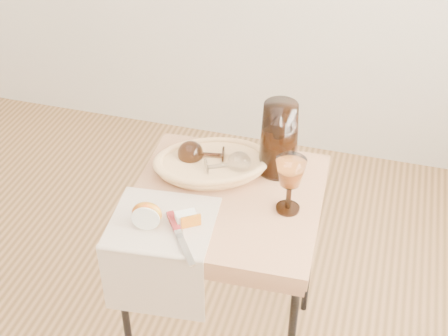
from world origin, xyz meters
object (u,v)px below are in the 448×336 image
(apple_half, at_px, (147,214))
(table_knife, at_px, (180,235))
(tea_towel, at_px, (162,222))
(goblet_lying_a, at_px, (205,154))
(bread_basket, at_px, (212,165))
(pitcher, at_px, (279,138))
(side_table, at_px, (226,280))
(goblet_lying_b, at_px, (225,165))
(wine_goblet, at_px, (290,185))

(apple_half, distance_m, table_knife, 0.11)
(apple_half, height_order, table_knife, apple_half)
(tea_towel, bearing_deg, table_knife, -41.51)
(apple_half, bearing_deg, goblet_lying_a, 64.85)
(bread_basket, bearing_deg, pitcher, -3.77)
(bread_basket, xyz_separation_m, apple_half, (-0.10, -0.30, 0.02))
(side_table, relative_size, tea_towel, 2.45)
(pitcher, distance_m, table_knife, 0.45)
(goblet_lying_a, height_order, table_knife, goblet_lying_a)
(tea_towel, height_order, table_knife, table_knife)
(side_table, bearing_deg, tea_towel, -130.20)
(goblet_lying_b, bearing_deg, apple_half, -146.67)
(tea_towel, distance_m, bread_basket, 0.28)
(side_table, bearing_deg, bread_basket, 125.74)
(side_table, relative_size, goblet_lying_b, 5.89)
(goblet_lying_a, xyz_separation_m, pitcher, (0.23, 0.06, 0.07))
(tea_towel, height_order, goblet_lying_a, goblet_lying_a)
(tea_towel, xyz_separation_m, table_knife, (0.07, -0.05, 0.01))
(apple_half, bearing_deg, pitcher, 38.76)
(tea_towel, distance_m, wine_goblet, 0.38)
(side_table, height_order, bread_basket, bread_basket)
(goblet_lying_a, bearing_deg, apple_half, 65.95)
(goblet_lying_a, xyz_separation_m, wine_goblet, (0.30, -0.13, 0.04))
(wine_goblet, bearing_deg, goblet_lying_a, 156.57)
(tea_towel, relative_size, goblet_lying_b, 2.40)
(pitcher, relative_size, table_knife, 1.31)
(tea_towel, height_order, wine_goblet, wine_goblet)
(tea_towel, relative_size, wine_goblet, 1.64)
(apple_half, bearing_deg, side_table, 35.29)
(bread_basket, distance_m, table_knife, 0.32)
(side_table, distance_m, tea_towel, 0.43)
(bread_basket, bearing_deg, wine_goblet, -46.35)
(side_table, height_order, goblet_lying_b, goblet_lying_b)
(side_table, height_order, apple_half, apple_half)
(table_knife, bearing_deg, wine_goblet, 92.69)
(tea_towel, bearing_deg, wine_goblet, 19.55)
(wine_goblet, xyz_separation_m, apple_half, (-0.37, -0.18, -0.05))
(side_table, relative_size, bread_basket, 2.23)
(pitcher, distance_m, wine_goblet, 0.20)
(bread_basket, height_order, wine_goblet, wine_goblet)
(side_table, bearing_deg, table_knife, -107.77)
(bread_basket, bearing_deg, goblet_lying_a, 130.17)
(bread_basket, xyz_separation_m, goblet_lying_a, (-0.03, 0.01, 0.03))
(pitcher, bearing_deg, goblet_lying_b, -144.18)
(side_table, xyz_separation_m, bread_basket, (-0.08, 0.11, 0.39))
(goblet_lying_b, height_order, table_knife, goblet_lying_b)
(pitcher, distance_m, apple_half, 0.48)
(goblet_lying_b, bearing_deg, goblet_lying_a, 127.93)
(goblet_lying_a, distance_m, pitcher, 0.24)
(side_table, distance_m, goblet_lying_a, 0.45)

